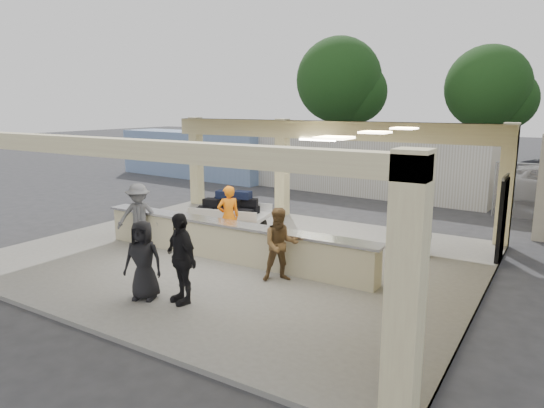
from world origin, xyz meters
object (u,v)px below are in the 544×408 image
Objects in this scene: passenger_a at (280,245)px; container_blue at (196,154)px; baggage_counter at (229,241)px; passenger_c at (139,216)px; baggage_handler at (228,216)px; passenger_d at (143,260)px; luggage_cart at (230,210)px; passenger_b at (181,258)px; container_white at (351,162)px; drum_fan at (413,234)px.

container_blue is (-12.89, 12.18, 0.33)m from passenger_a.
passenger_c is (-2.68, -0.50, 0.42)m from baggage_counter.
baggage_handler reaches higher than passenger_d.
passenger_c is at bearing 139.23° from passenger_a.
passenger_c reaches higher than passenger_d.
passenger_a is at bearing -51.49° from luggage_cart.
passenger_a is 0.92× the size of passenger_c.
luggage_cart is 5.48m from passenger_d.
baggage_counter is 4.43× the size of passenger_b.
container_white is 1.31× the size of container_blue.
passenger_d reaches higher than drum_fan.
passenger_c is 14.63m from container_blue.
container_blue is at bearing 122.61° from luggage_cart.
drum_fan is at bearing -25.87° from container_blue.
passenger_a reaches higher than drum_fan.
luggage_cart is 0.19× the size of container_white.
luggage_cart is 5.56m from drum_fan.
passenger_b is 4.19m from passenger_c.
luggage_cart is at bearing -86.17° from container_white.
drum_fan is at bearing 82.49° from passenger_b.
container_blue is (-9.37, 9.33, 0.46)m from luggage_cart.
passenger_a is at bearing -95.66° from drum_fan.
luggage_cart is at bearing -149.06° from drum_fan.
baggage_handler is at bearing -41.67° from container_blue.
luggage_cart is at bearing 101.70° from passenger_a.
drum_fan is 6.42m from passenger_b.
passenger_a reaches higher than baggage_counter.
passenger_d is 0.17× the size of container_blue.
container_blue reaches higher than baggage_handler.
passenger_c reaches higher than luggage_cart.
passenger_a is at bearing 84.37° from passenger_b.
container_blue is at bearing 173.78° from drum_fan.
passenger_b is 0.14× the size of container_white.
container_white is at bearing 74.58° from passenger_d.
passenger_a is (3.52, -2.85, 0.13)m from luggage_cart.
baggage_handler reaches higher than luggage_cart.
baggage_handler is (-4.61, -1.98, 0.31)m from drum_fan.
container_white is (1.14, 12.18, 0.38)m from passenger_c.
container_blue reaches higher than passenger_b.
baggage_handler is at bearing 110.09° from passenger_a.
baggage_handler is at bearing -67.54° from luggage_cart.
passenger_c is 1.11× the size of passenger_d.
passenger_a is 3.00m from passenger_d.
passenger_d is at bearing -48.49° from container_blue.
luggage_cart is 9.47m from container_white.
passenger_b is (2.46, -4.95, 0.22)m from luggage_cart.
container_blue is at bearing 84.86° from passenger_c.
passenger_c is 0.19× the size of container_blue.
passenger_c is at bearing 168.96° from passenger_b.
passenger_b is (-1.06, -2.11, 0.08)m from passenger_a.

